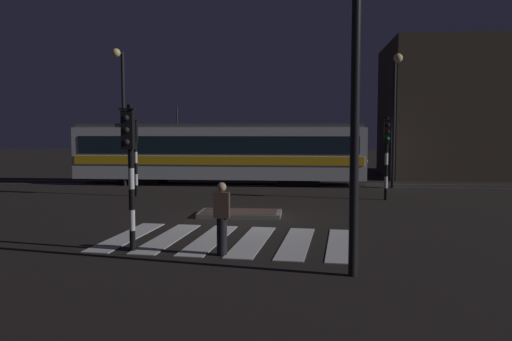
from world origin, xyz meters
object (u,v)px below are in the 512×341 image
at_px(traffic_light_kerb_mid_left, 130,155).
at_px(traffic_light_corner_far_left, 135,145).
at_px(traffic_light_corner_far_right, 387,146).
at_px(street_lamp_near_kerb, 358,20).
at_px(street_lamp_trackside_right, 395,104).
at_px(pedestrian_waiting_at_kerb, 222,218).
at_px(street_lamp_trackside_left, 122,100).
at_px(tram, 220,152).

distance_m(traffic_light_kerb_mid_left, traffic_light_corner_far_left, 10.56).
distance_m(traffic_light_corner_far_right, street_lamp_near_kerb, 12.22).
distance_m(street_lamp_trackside_right, pedestrian_waiting_at_kerb, 15.98).
bearing_deg(traffic_light_kerb_mid_left, pedestrian_waiting_at_kerb, -2.93).
distance_m(traffic_light_kerb_mid_left, street_lamp_trackside_right, 16.66).
relative_size(street_lamp_near_kerb, pedestrian_waiting_at_kerb, 4.65).
xyz_separation_m(traffic_light_corner_far_right, street_lamp_trackside_right, (1.01, 4.30, 1.94)).
height_order(street_lamp_trackside_right, pedestrian_waiting_at_kerb, street_lamp_trackside_right).
xyz_separation_m(traffic_light_corner_far_left, traffic_light_corner_far_right, (10.76, -0.14, 0.01)).
relative_size(traffic_light_corner_far_right, street_lamp_near_kerb, 0.43).
xyz_separation_m(street_lamp_trackside_left, tram, (4.84, 1.40, -2.69)).
distance_m(traffic_light_corner_far_left, pedestrian_waiting_at_kerb, 11.62).
relative_size(traffic_light_kerb_mid_left, street_lamp_trackside_right, 0.54).
bearing_deg(traffic_light_corner_far_right, traffic_light_kerb_mid_left, -127.12).
xyz_separation_m(street_lamp_trackside_right, pedestrian_waiting_at_kerb, (-6.29, -14.31, -3.33)).
distance_m(traffic_light_kerb_mid_left, pedestrian_waiting_at_kerb, 2.64).
distance_m(traffic_light_corner_far_left, street_lamp_trackside_right, 12.63).
height_order(traffic_light_kerb_mid_left, pedestrian_waiting_at_kerb, traffic_light_kerb_mid_left).
bearing_deg(traffic_light_kerb_mid_left, tram, 91.63).
height_order(tram, pedestrian_waiting_at_kerb, tram).
relative_size(street_lamp_near_kerb, street_lamp_trackside_right, 1.22).
height_order(traffic_light_corner_far_left, tram, tram).
height_order(street_lamp_trackside_left, street_lamp_trackside_right, street_lamp_trackside_left).
xyz_separation_m(traffic_light_corner_far_right, pedestrian_waiting_at_kerb, (-5.28, -10.01, -1.39)).
xyz_separation_m(street_lamp_trackside_left, street_lamp_trackside_right, (13.77, 0.16, -0.23)).
height_order(street_lamp_near_kerb, pedestrian_waiting_at_kerb, street_lamp_near_kerb).
distance_m(traffic_light_corner_far_left, street_lamp_trackside_left, 4.97).
bearing_deg(traffic_light_corner_far_left, street_lamp_trackside_right, 19.48).
bearing_deg(street_lamp_near_kerb, street_lamp_trackside_left, 123.26).
xyz_separation_m(traffic_light_kerb_mid_left, tram, (-0.44, 15.44, -0.57)).
distance_m(street_lamp_near_kerb, pedestrian_waiting_at_kerb, 5.28).
bearing_deg(street_lamp_trackside_right, street_lamp_near_kerb, -102.02).
height_order(traffic_light_corner_far_right, street_lamp_trackside_left, street_lamp_trackside_left).
bearing_deg(tram, traffic_light_kerb_mid_left, -88.37).
height_order(street_lamp_near_kerb, tram, street_lamp_near_kerb).
bearing_deg(street_lamp_trackside_right, traffic_light_corner_far_right, -103.17).
height_order(street_lamp_trackside_left, pedestrian_waiting_at_kerb, street_lamp_trackside_left).
bearing_deg(traffic_light_corner_far_left, traffic_light_corner_far_right, -0.76).
height_order(street_lamp_trackside_right, tram, street_lamp_trackside_right).
bearing_deg(street_lamp_near_kerb, traffic_light_kerb_mid_left, 160.76).
relative_size(traffic_light_corner_far_right, street_lamp_trackside_right, 0.53).
distance_m(traffic_light_kerb_mid_left, street_lamp_near_kerb, 6.02).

